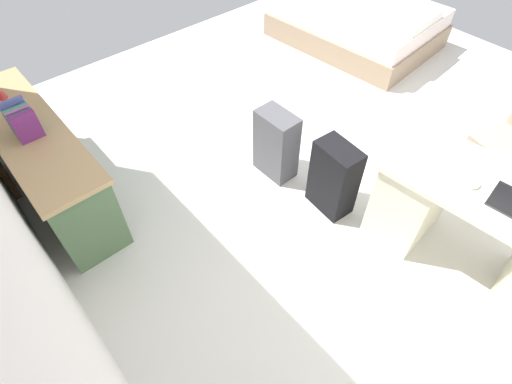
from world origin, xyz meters
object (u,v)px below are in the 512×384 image
Objects in this scene: bed at (357,23)px; suitcase_spare_grey at (276,144)px; suitcase_black at (334,178)px; computer_mouse at (476,184)px; desk at (478,228)px; office_chair at (512,149)px; credenza at (45,163)px.

suitcase_spare_grey is at bearing 114.00° from bed.
computer_mouse is at bearing -157.68° from suitcase_black.
bed is 2.63m from suitcase_spare_grey.
suitcase_black is at bearing -173.93° from suitcase_spare_grey.
desk is 0.41m from computer_mouse.
office_chair reaches higher than bed.
office_chair reaches higher than credenza.
bed is (0.04, -4.00, -0.12)m from credenza.
suitcase_black is 1.02× the size of suitcase_spare_grey.
bed is 20.08× the size of computer_mouse.
suitcase_spare_grey is at bearing -122.71° from credenza.
bed is at bearing -36.69° from desk.
computer_mouse is at bearing -142.15° from credenza.
desk is at bearing 143.31° from bed.
computer_mouse is (-1.46, -0.34, 0.46)m from suitcase_spare_grey.
office_chair is at bearing -129.48° from credenza.
credenza is at bearing 50.91° from suitcase_black.
suitcase_black is 0.60m from suitcase_spare_grey.
suitcase_spare_grey is at bearing 7.55° from computer_mouse.
suitcase_black is 6.39× the size of computer_mouse.
computer_mouse is at bearing -167.56° from suitcase_spare_grey.
office_chair reaches higher than desk.
credenza is (2.63, 2.00, -0.03)m from desk.
suitcase_spare_grey is at bearing 11.71° from suitcase_black.
computer_mouse reaches higher than suitcase_black.
credenza is at bearing 90.61° from bed.
suitcase_black is at bearing -134.26° from credenza.
office_chair is 0.47× the size of bed.
bed is 3.14× the size of suitcase_black.
desk is at bearing -160.19° from computer_mouse.
suitcase_black reaches higher than bed.
office_chair is at bearing -116.83° from suitcase_black.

